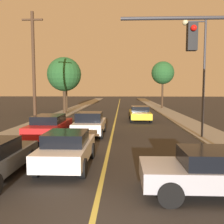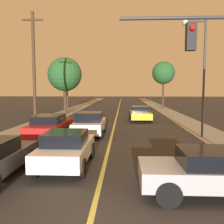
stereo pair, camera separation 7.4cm
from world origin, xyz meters
TOP-DOWN VIEW (x-y plane):
  - road_surface at (0.00, 36.00)m, footprint 10.99×80.00m
  - sidewalk_left at (-6.75, 36.00)m, footprint 2.50×80.00m
  - sidewalk_right at (6.75, 36.00)m, footprint 2.50×80.00m
  - car_near_lane_front at (-1.54, 4.48)m, footprint 1.93×4.12m
  - car_near_lane_second at (-1.54, 11.57)m, footprint 2.04×4.22m
  - car_outer_lane_second at (-3.96, 10.27)m, footprint 2.03×5.07m
  - car_far_oncoming at (2.47, 19.59)m, footprint 2.06×5.05m
  - car_crossing_right at (3.23, 1.96)m, footprint 3.82×1.95m
  - streetlamp_right at (5.52, 10.64)m, footprint 1.51×0.36m
  - utility_pole_left at (-6.10, 13.65)m, footprint 1.60×0.24m
  - tree_left_near at (-6.70, 26.33)m, footprint 4.31×4.31m
  - tree_left_far at (-7.40, 30.50)m, footprint 3.58×3.58m
  - tree_right_near at (7.11, 34.78)m, footprint 3.59×3.59m

SIDE VIEW (x-z plane):
  - road_surface at x=0.00m, z-range 0.00..0.01m
  - sidewalk_left at x=-6.75m, z-range 0.00..0.12m
  - sidewalk_right at x=6.75m, z-range 0.00..0.12m
  - car_crossing_right at x=3.23m, z-range 0.04..1.43m
  - car_far_oncoming at x=2.47m, z-range 0.04..1.49m
  - car_near_lane_front at x=-1.54m, z-range 0.03..1.51m
  - car_outer_lane_second at x=-3.96m, z-range 0.02..1.55m
  - car_near_lane_second at x=-1.54m, z-range 0.00..1.60m
  - utility_pole_left at x=-6.10m, z-range 0.29..9.16m
  - streetlamp_right at x=5.52m, z-range 1.11..8.48m
  - tree_left_near at x=-6.70m, z-range 1.48..8.55m
  - tree_left_far at x=-7.40m, z-range 1.83..8.89m
  - tree_right_near at x=7.11m, z-range 2.00..9.40m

